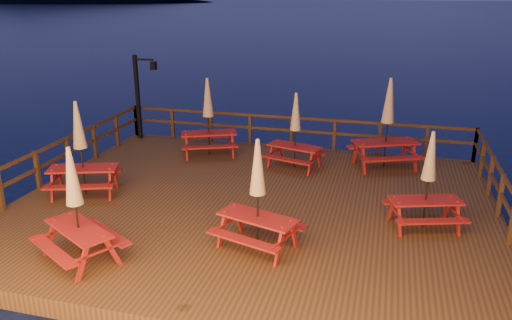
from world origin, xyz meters
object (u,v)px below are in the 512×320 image
object	(u,v)px
picnic_table_2	(428,179)
picnic_table_1	(80,147)
picnic_table_0	(208,116)
lamp_post	(141,89)

from	to	relation	value
picnic_table_2	picnic_table_1	bearing A→B (deg)	164.29
picnic_table_0	picnic_table_2	size ratio (longest dim) A/B	1.11
picnic_table_2	lamp_post	bearing A→B (deg)	135.04
picnic_table_0	picnic_table_2	distance (m)	7.52
lamp_post	picnic_table_1	xyz separation A→B (m)	(0.92, -5.18, -0.49)
picnic_table_1	picnic_table_2	xyz separation A→B (m)	(8.57, 0.31, -0.12)
picnic_table_1	picnic_table_2	distance (m)	8.58
lamp_post	picnic_table_2	size ratio (longest dim) A/B	1.32
lamp_post	picnic_table_1	distance (m)	5.29
lamp_post	picnic_table_1	size ratio (longest dim) A/B	1.19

